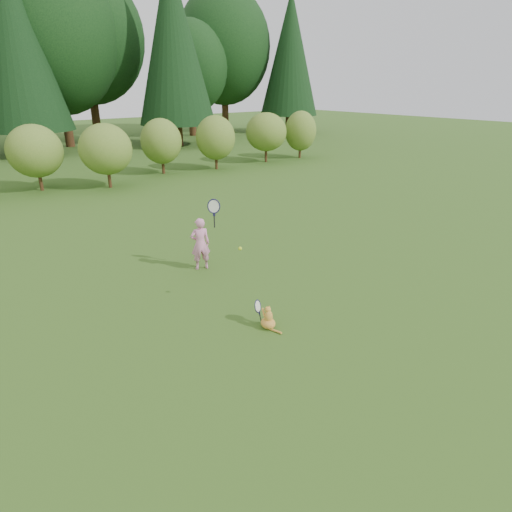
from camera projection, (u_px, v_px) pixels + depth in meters
ground at (272, 301)px, 8.88m from camera, size 100.00×100.00×0.00m
shrub_row at (71, 155)px, 17.79m from camera, size 28.00×3.00×2.80m
child at (201, 243)px, 10.18m from camera, size 0.73×0.49×1.92m
cat at (268, 316)px, 7.83m from camera, size 0.37×0.63×0.60m
tennis_ball at (240, 249)px, 8.28m from camera, size 0.07×0.07×0.07m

